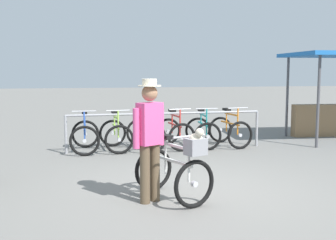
{
  "coord_description": "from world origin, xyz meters",
  "views": [
    {
      "loc": [
        -1.62,
        -6.11,
        1.83
      ],
      "look_at": [
        -0.18,
        0.84,
        1.0
      ],
      "focal_mm": 44.94,
      "sensor_mm": 36.0,
      "label": 1
    }
  ],
  "objects_px": {
    "featured_bicycle": "(178,167)",
    "racked_bike_teal": "(203,132)",
    "racked_bike_red": "(175,133)",
    "person_with_featured_bike": "(150,135)",
    "racked_bike_orange": "(230,131)",
    "racked_bike_blue": "(85,136)",
    "racked_bike_lime": "(116,135)",
    "racked_bike_black": "(146,134)"
  },
  "relations": [
    {
      "from": "racked_bike_teal",
      "to": "racked_bike_orange",
      "type": "relative_size",
      "value": 0.97
    },
    {
      "from": "person_with_featured_bike",
      "to": "racked_bike_orange",
      "type": "bearing_deg",
      "value": 56.75
    },
    {
      "from": "racked_bike_red",
      "to": "racked_bike_black",
      "type": "bearing_deg",
      "value": -178.79
    },
    {
      "from": "racked_bike_red",
      "to": "person_with_featured_bike",
      "type": "xyz_separation_m",
      "value": [
        -1.25,
        -4.01,
        0.58
      ]
    },
    {
      "from": "racked_bike_teal",
      "to": "racked_bike_orange",
      "type": "height_order",
      "value": "same"
    },
    {
      "from": "person_with_featured_bike",
      "to": "racked_bike_lime",
      "type": "bearing_deg",
      "value": 92.21
    },
    {
      "from": "racked_bike_blue",
      "to": "racked_bike_lime",
      "type": "height_order",
      "value": "same"
    },
    {
      "from": "racked_bike_red",
      "to": "racked_bike_blue",
      "type": "bearing_deg",
      "value": -178.79
    },
    {
      "from": "racked_bike_black",
      "to": "racked_bike_lime",
      "type": "bearing_deg",
      "value": -178.79
    },
    {
      "from": "featured_bicycle",
      "to": "racked_bike_teal",
      "type": "bearing_deg",
      "value": 68.99
    },
    {
      "from": "racked_bike_lime",
      "to": "featured_bicycle",
      "type": "relative_size",
      "value": 0.92
    },
    {
      "from": "racked_bike_lime",
      "to": "person_with_featured_bike",
      "type": "distance_m",
      "value": 4.02
    },
    {
      "from": "person_with_featured_bike",
      "to": "racked_bike_red",
      "type": "bearing_deg",
      "value": 72.72
    },
    {
      "from": "racked_bike_orange",
      "to": "racked_bike_blue",
      "type": "bearing_deg",
      "value": -178.79
    },
    {
      "from": "racked_bike_lime",
      "to": "racked_bike_black",
      "type": "bearing_deg",
      "value": 1.21
    },
    {
      "from": "racked_bike_red",
      "to": "racked_bike_teal",
      "type": "relative_size",
      "value": 1.03
    },
    {
      "from": "racked_bike_lime",
      "to": "racked_bike_black",
      "type": "xyz_separation_m",
      "value": [
        0.7,
        0.01,
        0.0
      ]
    },
    {
      "from": "person_with_featured_bike",
      "to": "featured_bicycle",
      "type": "bearing_deg",
      "value": -4.16
    },
    {
      "from": "person_with_featured_bike",
      "to": "racked_bike_teal",
      "type": "bearing_deg",
      "value": 64.17
    },
    {
      "from": "racked_bike_black",
      "to": "person_with_featured_bike",
      "type": "distance_m",
      "value": 4.07
    },
    {
      "from": "featured_bicycle",
      "to": "person_with_featured_bike",
      "type": "height_order",
      "value": "person_with_featured_bike"
    },
    {
      "from": "racked_bike_lime",
      "to": "featured_bicycle",
      "type": "distance_m",
      "value": 4.04
    },
    {
      "from": "racked_bike_black",
      "to": "racked_bike_orange",
      "type": "distance_m",
      "value": 2.1
    },
    {
      "from": "racked_bike_blue",
      "to": "racked_bike_lime",
      "type": "xyz_separation_m",
      "value": [
        0.7,
        0.01,
        -0.0
      ]
    },
    {
      "from": "racked_bike_black",
      "to": "racked_bike_blue",
      "type": "bearing_deg",
      "value": -178.79
    },
    {
      "from": "racked_bike_orange",
      "to": "racked_bike_lime",
      "type": "bearing_deg",
      "value": -178.79
    },
    {
      "from": "racked_bike_black",
      "to": "racked_bike_teal",
      "type": "xyz_separation_m",
      "value": [
        1.4,
        0.03,
        -0.0
      ]
    },
    {
      "from": "featured_bicycle",
      "to": "person_with_featured_bike",
      "type": "distance_m",
      "value": 0.61
    },
    {
      "from": "featured_bicycle",
      "to": "person_with_featured_bike",
      "type": "relative_size",
      "value": 0.73
    },
    {
      "from": "racked_bike_orange",
      "to": "person_with_featured_bike",
      "type": "height_order",
      "value": "person_with_featured_bike"
    },
    {
      "from": "racked_bike_orange",
      "to": "racked_bike_black",
      "type": "bearing_deg",
      "value": -178.79
    },
    {
      "from": "racked_bike_teal",
      "to": "featured_bicycle",
      "type": "bearing_deg",
      "value": -111.01
    },
    {
      "from": "racked_bike_red",
      "to": "person_with_featured_bike",
      "type": "relative_size",
      "value": 0.68
    },
    {
      "from": "racked_bike_lime",
      "to": "racked_bike_teal",
      "type": "height_order",
      "value": "same"
    },
    {
      "from": "racked_bike_black",
      "to": "racked_bike_teal",
      "type": "bearing_deg",
      "value": 1.21
    },
    {
      "from": "racked_bike_orange",
      "to": "racked_bike_teal",
      "type": "bearing_deg",
      "value": -178.79
    },
    {
      "from": "person_with_featured_bike",
      "to": "racked_bike_blue",
      "type": "bearing_deg",
      "value": 102.15
    },
    {
      "from": "racked_bike_orange",
      "to": "featured_bicycle",
      "type": "bearing_deg",
      "value": -119.03
    },
    {
      "from": "racked_bike_black",
      "to": "racked_bike_red",
      "type": "xyz_separation_m",
      "value": [
        0.7,
        0.01,
        0.0
      ]
    },
    {
      "from": "racked_bike_black",
      "to": "racked_bike_teal",
      "type": "relative_size",
      "value": 1.06
    },
    {
      "from": "racked_bike_red",
      "to": "racked_bike_orange",
      "type": "bearing_deg",
      "value": 1.21
    },
    {
      "from": "racked_bike_orange",
      "to": "person_with_featured_bike",
      "type": "relative_size",
      "value": 0.69
    }
  ]
}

